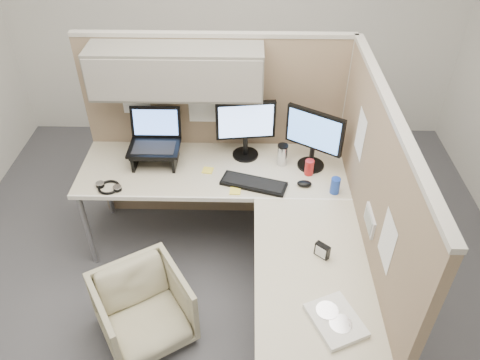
{
  "coord_description": "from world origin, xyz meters",
  "views": [
    {
      "loc": [
        0.15,
        -2.24,
        2.84
      ],
      "look_at": [
        0.1,
        0.25,
        0.85
      ],
      "focal_mm": 35.0,
      "sensor_mm": 36.0,
      "label": 1
    }
  ],
  "objects_px": {
    "monitor_left": "(246,125)",
    "office_chair": "(143,307)",
    "desk": "(243,210)",
    "keyboard": "(254,184)"
  },
  "relations": [
    {
      "from": "office_chair",
      "to": "keyboard",
      "type": "relative_size",
      "value": 1.22
    },
    {
      "from": "monitor_left",
      "to": "keyboard",
      "type": "distance_m",
      "value": 0.45
    },
    {
      "from": "desk",
      "to": "office_chair",
      "type": "xyz_separation_m",
      "value": [
        -0.65,
        -0.51,
        -0.4
      ]
    },
    {
      "from": "desk",
      "to": "keyboard",
      "type": "height_order",
      "value": "keyboard"
    },
    {
      "from": "desk",
      "to": "keyboard",
      "type": "xyz_separation_m",
      "value": [
        0.07,
        0.22,
        0.05
      ]
    },
    {
      "from": "office_chair",
      "to": "keyboard",
      "type": "bearing_deg",
      "value": 13.73
    },
    {
      "from": "desk",
      "to": "keyboard",
      "type": "relative_size",
      "value": 4.29
    },
    {
      "from": "desk",
      "to": "office_chair",
      "type": "bearing_deg",
      "value": -141.54
    },
    {
      "from": "office_chair",
      "to": "keyboard",
      "type": "distance_m",
      "value": 1.12
    },
    {
      "from": "monitor_left",
      "to": "office_chair",
      "type": "bearing_deg",
      "value": -128.08
    }
  ]
}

